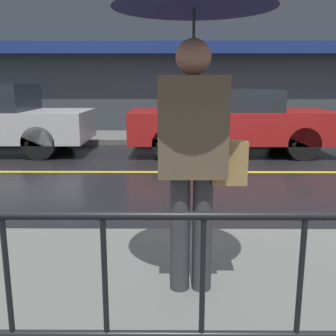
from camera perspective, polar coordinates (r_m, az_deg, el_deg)
ground_plane at (r=7.35m, az=12.36°, el=-0.60°), size 80.00×80.00×0.00m
sidewalk_far at (r=11.43m, az=8.06°, el=4.46°), size 28.00×2.06×0.13m
lane_marking at (r=7.35m, az=12.36°, el=-0.57°), size 25.20×0.12×0.01m
building_storefront at (r=12.53m, az=7.73°, el=17.73°), size 28.00×0.85×5.65m
pedestrian at (r=2.65m, az=3.86°, el=17.03°), size 1.05×1.05×2.17m
car_red at (r=9.14m, az=8.79°, el=6.87°), size 4.56×1.92×1.45m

